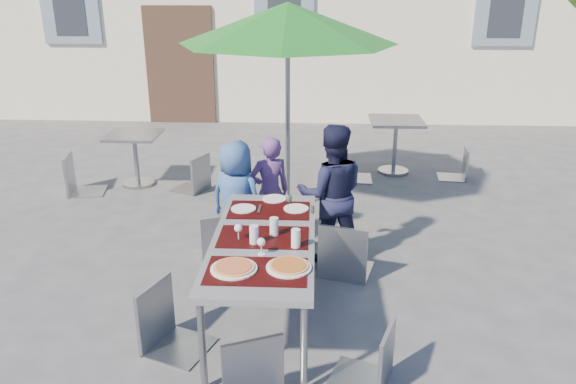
# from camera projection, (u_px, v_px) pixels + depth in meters

# --- Properties ---
(ground) EXTENTS (90.00, 90.00, 0.00)m
(ground) POSITION_uv_depth(u_px,v_px,m) (228.00, 371.00, 4.04)
(ground) COLOR #48484A
(ground) RESTS_ON ground
(dining_table) EXTENTS (0.80, 1.85, 0.76)m
(dining_table) POSITION_uv_depth(u_px,v_px,m) (264.00, 244.00, 4.42)
(dining_table) COLOR #4E4E53
(dining_table) RESTS_ON ground
(pizza_near_left) EXTENTS (0.33, 0.33, 0.03)m
(pizza_near_left) POSITION_uv_depth(u_px,v_px,m) (234.00, 268.00, 3.90)
(pizza_near_left) COLOR white
(pizza_near_left) RESTS_ON dining_table
(pizza_near_right) EXTENTS (0.32, 0.32, 0.03)m
(pizza_near_right) POSITION_uv_depth(u_px,v_px,m) (289.00, 266.00, 3.92)
(pizza_near_right) COLOR white
(pizza_near_right) RESTS_ON dining_table
(glassware) EXTENTS (0.52, 0.40, 0.15)m
(glassware) POSITION_uv_depth(u_px,v_px,m) (269.00, 234.00, 4.28)
(glassware) COLOR silver
(glassware) RESTS_ON dining_table
(place_settings) EXTENTS (0.72, 0.47, 0.01)m
(place_settings) POSITION_uv_depth(u_px,v_px,m) (272.00, 205.00, 5.00)
(place_settings) COLOR white
(place_settings) RESTS_ON dining_table
(child_0) EXTENTS (0.69, 0.58, 1.20)m
(child_0) POSITION_uv_depth(u_px,v_px,m) (237.00, 200.00, 5.56)
(child_0) COLOR #375B98
(child_0) RESTS_ON ground
(child_1) EXTENTS (0.50, 0.42, 1.18)m
(child_1) POSITION_uv_depth(u_px,v_px,m) (270.00, 192.00, 5.78)
(child_1) COLOR #653D7E
(child_1) RESTS_ON ground
(child_2) EXTENTS (0.71, 0.44, 1.39)m
(child_2) POSITION_uv_depth(u_px,v_px,m) (331.00, 194.00, 5.43)
(child_2) COLOR #181934
(child_2) RESTS_ON ground
(chair_0) EXTENTS (0.59, 0.59, 1.03)m
(chair_0) POSITION_uv_depth(u_px,v_px,m) (221.00, 206.00, 5.39)
(chair_0) COLOR #90959B
(chair_0) RESTS_ON ground
(chair_1) EXTENTS (0.52, 0.52, 1.02)m
(chair_1) POSITION_uv_depth(u_px,v_px,m) (279.00, 201.00, 5.54)
(chair_1) COLOR gray
(chair_1) RESTS_ON ground
(chair_2) EXTENTS (0.57, 0.57, 1.04)m
(chair_2) POSITION_uv_depth(u_px,v_px,m) (346.00, 217.00, 5.13)
(chair_2) COLOR #90969B
(chair_2) RESTS_ON ground
(chair_3) EXTENTS (0.56, 0.56, 0.97)m
(chair_3) POSITION_uv_depth(u_px,v_px,m) (163.00, 280.00, 4.13)
(chair_3) COLOR gray
(chair_3) RESTS_ON ground
(chair_4) EXTENTS (0.50, 0.50, 0.87)m
(chair_4) POSITION_uv_depth(u_px,v_px,m) (375.00, 321.00, 3.75)
(chair_4) COLOR gray
(chair_4) RESTS_ON ground
(chair_5) EXTENTS (0.54, 0.55, 0.94)m
(chair_5) POSITION_uv_depth(u_px,v_px,m) (257.00, 342.00, 3.47)
(chair_5) COLOR gray
(chair_5) RESTS_ON ground
(patio_umbrella) EXTENTS (2.44, 2.44, 2.42)m
(patio_umbrella) POSITION_uv_depth(u_px,v_px,m) (288.00, 25.00, 6.12)
(patio_umbrella) COLOR #939599
(patio_umbrella) RESTS_ON ground
(cafe_table_0) EXTENTS (0.67, 0.67, 0.72)m
(cafe_table_0) POSITION_uv_depth(u_px,v_px,m) (135.00, 151.00, 7.56)
(cafe_table_0) COLOR #939599
(cafe_table_0) RESTS_ON ground
(bg_chair_l_0) EXTENTS (0.51, 0.51, 0.99)m
(bg_chair_l_0) POSITION_uv_depth(u_px,v_px,m) (74.00, 150.00, 7.23)
(bg_chair_l_0) COLOR gray
(bg_chair_l_0) RESTS_ON ground
(bg_chair_r_0) EXTENTS (0.54, 0.54, 0.92)m
(bg_chair_r_0) POSITION_uv_depth(u_px,v_px,m) (194.00, 152.00, 7.32)
(bg_chair_r_0) COLOR gray
(bg_chair_r_0) RESTS_ON ground
(cafe_table_1) EXTENTS (0.74, 0.74, 0.79)m
(cafe_table_1) POSITION_uv_depth(u_px,v_px,m) (396.00, 135.00, 8.02)
(cafe_table_1) COLOR #939599
(cafe_table_1) RESTS_ON ground
(bg_chair_l_1) EXTENTS (0.46, 0.46, 1.00)m
(bg_chair_l_1) POSITION_uv_depth(u_px,v_px,m) (350.00, 138.00, 7.74)
(bg_chair_l_1) COLOR gray
(bg_chair_l_1) RESTS_ON ground
(bg_chair_r_1) EXTENTS (0.41, 0.41, 0.84)m
(bg_chair_r_1) POSITION_uv_depth(u_px,v_px,m) (461.00, 145.00, 7.80)
(bg_chair_r_1) COLOR #8F959A
(bg_chair_r_1) RESTS_ON ground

